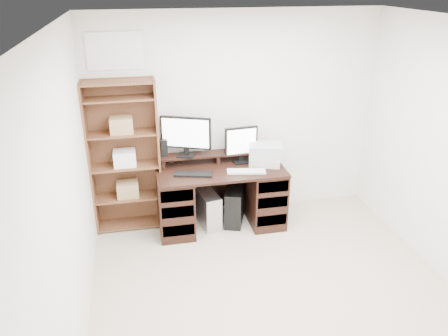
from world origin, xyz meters
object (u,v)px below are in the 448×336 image
object	(u,v)px
desk	(220,196)
bookshelf	(125,156)
printer	(265,161)
tower_silver	(208,209)
monitor_small	(241,143)
tower_black	(235,205)
monitor_wide	(186,134)

from	to	relation	value
desk	bookshelf	distance (m)	1.22
desk	printer	bearing A→B (deg)	1.92
tower_silver	monitor_small	bearing A→B (deg)	6.21
printer	desk	bearing A→B (deg)	-158.59
printer	tower_silver	bearing A→B (deg)	-160.40
tower_black	bookshelf	distance (m)	1.46
monitor_small	monitor_wide	bearing A→B (deg)	169.84
monitor_small	bookshelf	size ratio (longest dim) A/B	0.24
desk	tower_silver	world-z (taller)	desk
monitor_wide	bookshelf	size ratio (longest dim) A/B	0.32
desk	monitor_small	world-z (taller)	monitor_small
desk	tower_black	size ratio (longest dim) A/B	3.00
bookshelf	monitor_wide	bearing A→B (deg)	-1.31
printer	bookshelf	bearing A→B (deg)	-167.30
monitor_wide	tower_silver	distance (m)	0.96
bookshelf	monitor_small	bearing A→B (deg)	-2.79
bookshelf	printer	bearing A→B (deg)	-6.79
desk	printer	xyz separation A→B (m)	(0.55, 0.02, 0.41)
printer	bookshelf	distance (m)	1.65
monitor_wide	printer	size ratio (longest dim) A/B	1.58
monitor_wide	tower_silver	bearing A→B (deg)	-17.12
tower_silver	desk	bearing A→B (deg)	-17.03
monitor_small	desk	bearing A→B (deg)	-158.49
monitor_wide	bookshelf	world-z (taller)	bookshelf
monitor_small	tower_silver	xyz separation A→B (m)	(-0.43, -0.13, -0.77)
desk	tower_black	xyz separation A→B (m)	(0.18, 0.02, -0.16)
printer	tower_black	distance (m)	0.67
monitor_small	printer	bearing A→B (deg)	-31.54
printer	tower_black	xyz separation A→B (m)	(-0.36, 0.00, -0.56)
tower_black	bookshelf	world-z (taller)	bookshelf
tower_silver	monitor_wide	bearing A→B (deg)	130.40
monitor_small	tower_black	xyz separation A→B (m)	(-0.10, -0.12, -0.76)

